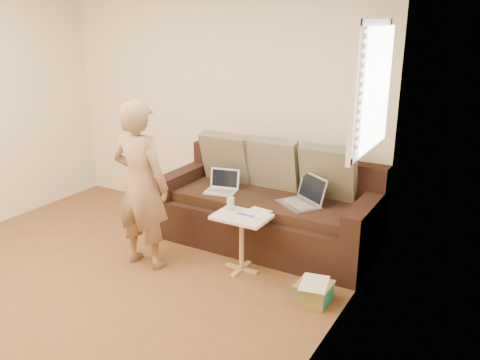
% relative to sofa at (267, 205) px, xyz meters
% --- Properties ---
extents(floor, '(4.50, 4.50, 0.00)m').
position_rel_sofa_xyz_m(floor, '(-0.90, -1.77, -0.42)').
color(floor, brown).
rests_on(floor, ground).
extents(wall_back, '(4.00, 0.00, 4.00)m').
position_rel_sofa_xyz_m(wall_back, '(-0.90, 0.48, 0.87)').
color(wall_back, beige).
rests_on(wall_back, ground).
extents(wall_right, '(0.00, 4.50, 4.50)m').
position_rel_sofa_xyz_m(wall_right, '(1.10, -1.77, 0.87)').
color(wall_right, beige).
rests_on(wall_right, ground).
extents(window_blinds, '(0.12, 0.88, 1.08)m').
position_rel_sofa_xyz_m(window_blinds, '(1.05, -0.27, 1.28)').
color(window_blinds, white).
rests_on(window_blinds, wall_right).
extents(sofa, '(2.20, 0.95, 0.85)m').
position_rel_sofa_xyz_m(sofa, '(0.00, 0.00, 0.00)').
color(sofa, black).
rests_on(sofa, ground).
extents(pillow_left, '(0.55, 0.29, 0.57)m').
position_rel_sofa_xyz_m(pillow_left, '(-0.60, 0.20, 0.37)').
color(pillow_left, brown).
rests_on(pillow_left, sofa).
extents(pillow_mid, '(0.55, 0.27, 0.57)m').
position_rel_sofa_xyz_m(pillow_mid, '(-0.05, 0.23, 0.37)').
color(pillow_mid, '#6E644E').
rests_on(pillow_mid, sofa).
extents(pillow_right, '(0.55, 0.28, 0.57)m').
position_rel_sofa_xyz_m(pillow_right, '(0.55, 0.22, 0.37)').
color(pillow_right, brown).
rests_on(pillow_right, sofa).
extents(laptop_silver, '(0.50, 0.46, 0.27)m').
position_rel_sofa_xyz_m(laptop_silver, '(0.38, -0.09, 0.10)').
color(laptop_silver, '#B7BABC').
rests_on(laptop_silver, sofa).
extents(laptop_white, '(0.35, 0.29, 0.23)m').
position_rel_sofa_xyz_m(laptop_white, '(-0.46, -0.14, 0.10)').
color(laptop_white, white).
rests_on(laptop_white, sofa).
extents(person, '(0.59, 0.41, 1.57)m').
position_rel_sofa_xyz_m(person, '(-0.80, -0.97, 0.36)').
color(person, olive).
rests_on(person, ground).
extents(side_table, '(0.49, 0.35, 0.54)m').
position_rel_sofa_xyz_m(side_table, '(0.06, -0.62, -0.15)').
color(side_table, silver).
rests_on(side_table, ground).
extents(drinking_glass, '(0.07, 0.07, 0.12)m').
position_rel_sofa_xyz_m(drinking_glass, '(-0.09, -0.56, 0.18)').
color(drinking_glass, silver).
rests_on(drinking_glass, side_table).
extents(scissors, '(0.20, 0.14, 0.02)m').
position_rel_sofa_xyz_m(scissors, '(0.10, -0.62, 0.13)').
color(scissors, silver).
rests_on(scissors, side_table).
extents(paper_on_table, '(0.25, 0.33, 0.00)m').
position_rel_sofa_xyz_m(paper_on_table, '(0.14, -0.54, 0.12)').
color(paper_on_table, white).
rests_on(paper_on_table, side_table).
extents(striped_box, '(0.28, 0.28, 0.17)m').
position_rel_sofa_xyz_m(striped_box, '(0.85, -0.81, -0.34)').
color(striped_box, orange).
rests_on(striped_box, ground).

